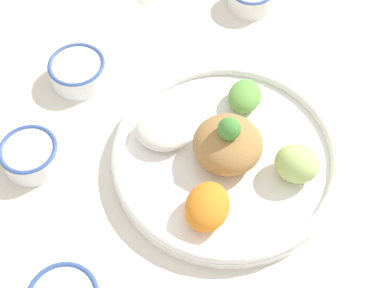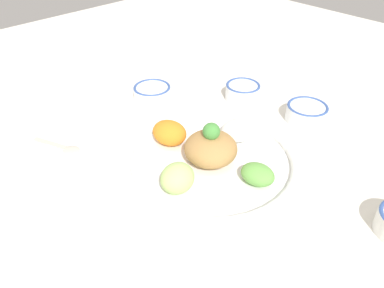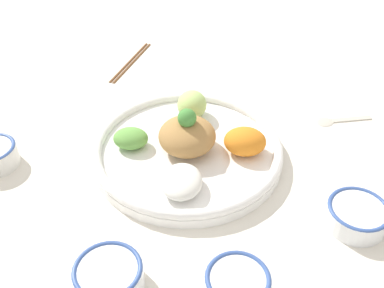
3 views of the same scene
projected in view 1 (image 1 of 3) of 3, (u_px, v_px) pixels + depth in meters
ground_plane at (211, 158)px, 0.90m from camera, size 2.40×2.40×0.00m
salad_platter at (226, 154)px, 0.88m from camera, size 0.38×0.38×0.11m
rice_bowl_blue at (30, 155)px, 0.88m from camera, size 0.10×0.10×0.05m
sauce_bowl_dark at (78, 71)px, 0.97m from camera, size 0.10×0.10×0.04m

